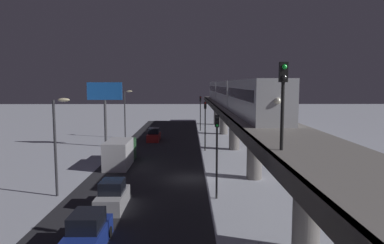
% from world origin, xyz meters
% --- Properties ---
extents(ground_plane, '(240.00, 240.00, 0.00)m').
position_xyz_m(ground_plane, '(0.00, 0.00, 0.00)').
color(ground_plane, silver).
extents(avenue_asphalt, '(11.00, 102.10, 0.01)m').
position_xyz_m(avenue_asphalt, '(4.10, 0.00, 0.00)').
color(avenue_asphalt, '#28282D').
rests_on(avenue_asphalt, ground_plane).
extents(elevated_railway, '(5.00, 102.10, 5.70)m').
position_xyz_m(elevated_railway, '(-5.81, 0.00, 4.91)').
color(elevated_railway, gray).
rests_on(elevated_railway, ground_plane).
extents(subway_train, '(2.94, 55.47, 3.40)m').
position_xyz_m(subway_train, '(-5.90, -19.55, 7.48)').
color(subway_train, '#B7BABF').
rests_on(subway_train, elevated_railway).
extents(rail_signal, '(0.36, 0.41, 4.00)m').
position_xyz_m(rail_signal, '(-4.14, 16.07, 8.43)').
color(rail_signal, black).
rests_on(rail_signal, elevated_railway).
extents(sedan_blue, '(1.91, 4.45, 1.97)m').
position_xyz_m(sedan_blue, '(5.50, 13.97, 0.78)').
color(sedan_blue, navy).
rests_on(sedan_blue, ground_plane).
extents(sedan_red, '(1.80, 4.55, 1.97)m').
position_xyz_m(sedan_red, '(5.50, -22.10, 0.80)').
color(sedan_red, '#A51E1E').
rests_on(sedan_red, ground_plane).
extents(sedan_silver, '(1.80, 4.10, 1.97)m').
position_xyz_m(sedan_silver, '(5.50, 7.66, 0.80)').
color(sedan_silver, '#B2B2B7').
rests_on(sedan_silver, ground_plane).
extents(box_truck, '(2.40, 7.40, 2.80)m').
position_xyz_m(box_truck, '(7.50, -5.72, 1.35)').
color(box_truck, '#2D6038').
rests_on(box_truck, ground_plane).
extents(traffic_light_near, '(0.32, 0.44, 6.40)m').
position_xyz_m(traffic_light_near, '(-2.00, 5.72, 4.20)').
color(traffic_light_near, '#2D2D2D').
rests_on(traffic_light_near, ground_plane).
extents(traffic_light_mid, '(0.32, 0.44, 6.40)m').
position_xyz_m(traffic_light_mid, '(-2.00, -13.81, 4.20)').
color(traffic_light_mid, '#2D2D2D').
rests_on(traffic_light_mid, ground_plane).
extents(traffic_light_far, '(0.32, 0.44, 6.40)m').
position_xyz_m(traffic_light_far, '(-2.00, -33.33, 4.20)').
color(traffic_light_far, '#2D2D2D').
rests_on(traffic_light_far, ground_plane).
extents(commercial_billboard, '(4.80, 0.36, 8.90)m').
position_xyz_m(commercial_billboard, '(11.71, -17.16, 6.83)').
color(commercial_billboard, '#4C4C51').
rests_on(commercial_billboard, ground_plane).
extents(street_lamp_near, '(1.35, 0.44, 7.65)m').
position_xyz_m(street_lamp_near, '(10.18, 5.00, 4.81)').
color(street_lamp_near, '#38383D').
rests_on(street_lamp_near, ground_plane).
extents(street_lamp_far, '(1.35, 0.44, 7.65)m').
position_xyz_m(street_lamp_far, '(10.18, -25.00, 4.81)').
color(street_lamp_far, '#38383D').
rests_on(street_lamp_far, ground_plane).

